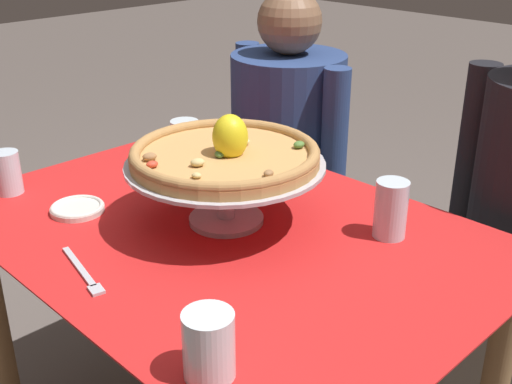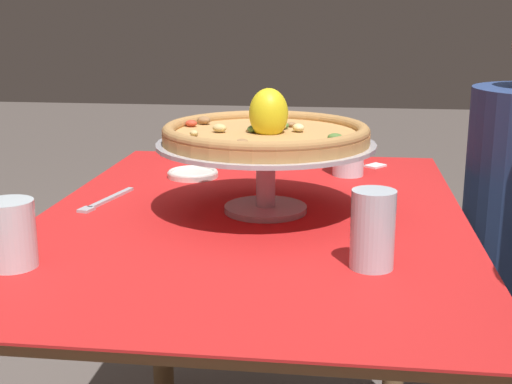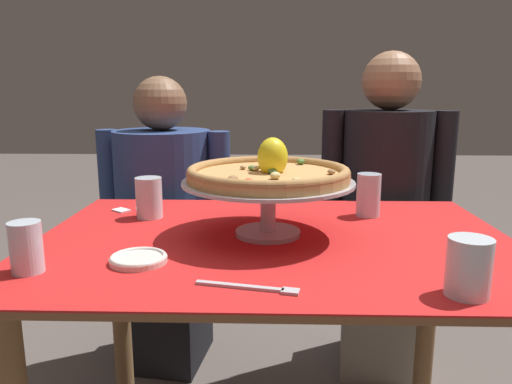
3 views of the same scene
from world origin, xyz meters
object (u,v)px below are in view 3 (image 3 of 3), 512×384
(water_glass_back_left, at_px, (149,200))
(diner_left, at_px, (165,228))
(water_glass_front_right, at_px, (468,271))
(side_plate, at_px, (138,259))
(sugar_packet, at_px, (121,210))
(water_glass_front_left, at_px, (26,250))
(dinner_fork, at_px, (253,288))
(pizza_stand, at_px, (268,193))
(diner_right, at_px, (383,225))
(pizza, at_px, (269,172))
(water_glass_back_right, at_px, (368,198))

(water_glass_back_left, height_order, diner_left, diner_left)
(water_glass_front_right, xyz_separation_m, diner_left, (-0.76, 0.99, -0.21))
(side_plate, relative_size, diner_left, 0.11)
(sugar_packet, relative_size, diner_left, 0.04)
(water_glass_front_left, distance_m, water_glass_front_right, 0.84)
(water_glass_front_left, height_order, dinner_fork, water_glass_front_left)
(water_glass_back_left, relative_size, side_plate, 0.96)
(pizza_stand, xyz_separation_m, sugar_packet, (-0.44, 0.23, -0.11))
(water_glass_front_right, height_order, diner_right, diner_right)
(pizza, relative_size, diner_left, 0.35)
(water_glass_back_left, bearing_deg, dinner_fork, -57.98)
(pizza_stand, distance_m, diner_left, 0.80)
(pizza_stand, relative_size, pizza, 1.06)
(dinner_fork, bearing_deg, pizza_stand, 85.65)
(diner_right, bearing_deg, side_plate, -131.01)
(water_glass_front_right, height_order, sugar_packet, water_glass_front_right)
(water_glass_front_left, xyz_separation_m, sugar_packet, (0.04, 0.50, -0.04))
(water_glass_back_left, height_order, water_glass_back_right, water_glass_back_right)
(pizza, bearing_deg, sugar_packet, 152.49)
(water_glass_front_right, height_order, dinner_fork, water_glass_front_right)
(water_glass_back_right, relative_size, dinner_fork, 0.63)
(water_glass_back_right, relative_size, diner_right, 0.10)
(pizza, height_order, side_plate, pizza)
(diner_right, bearing_deg, water_glass_back_right, -109.65)
(pizza_stand, distance_m, side_plate, 0.36)
(water_glass_back_left, bearing_deg, water_glass_front_left, -108.16)
(pizza, height_order, water_glass_front_left, pizza)
(pizza, bearing_deg, water_glass_back_right, 34.49)
(sugar_packet, bearing_deg, side_plate, -68.71)
(side_plate, height_order, diner_right, diner_right)
(pizza_stand, xyz_separation_m, water_glass_front_left, (-0.48, -0.27, -0.06))
(pizza, xyz_separation_m, diner_left, (-0.40, 0.63, -0.33))
(diner_left, bearing_deg, side_plate, -81.25)
(water_glass_front_right, bearing_deg, dinner_fork, 177.62)
(water_glass_front_left, xyz_separation_m, water_glass_back_left, (0.14, 0.43, 0.00))
(water_glass_back_right, height_order, diner_right, diner_right)
(water_glass_front_right, relative_size, sugar_packet, 2.13)
(water_glass_back_right, xyz_separation_m, diner_left, (-0.69, 0.43, -0.22))
(water_glass_back_right, bearing_deg, pizza_stand, -145.56)
(water_glass_front_left, height_order, sugar_packet, water_glass_front_left)
(pizza, relative_size, sugar_packet, 7.99)
(pizza_stand, xyz_separation_m, pizza, (0.00, 0.00, 0.05))
(water_glass_back_left, height_order, side_plate, water_glass_back_left)
(dinner_fork, xyz_separation_m, diner_right, (0.46, 0.95, -0.15))
(pizza_stand, distance_m, water_glass_back_right, 0.35)
(diner_left, height_order, diner_right, diner_right)
(water_glass_front_right, bearing_deg, pizza_stand, 134.96)
(water_glass_back_left, bearing_deg, pizza_stand, -25.49)
(pizza_stand, distance_m, water_glass_front_left, 0.55)
(dinner_fork, bearing_deg, water_glass_back_right, 59.69)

